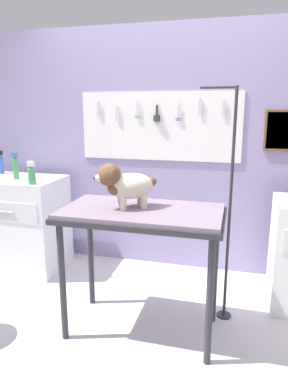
# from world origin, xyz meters

# --- Properties ---
(ground) EXTENTS (4.40, 4.00, 0.04)m
(ground) POSITION_xyz_m (0.00, 0.00, -0.02)
(ground) COLOR silver
(rear_wall_panel) EXTENTS (4.00, 0.11, 2.30)m
(rear_wall_panel) POSITION_xyz_m (0.01, 1.28, 1.16)
(rear_wall_panel) COLOR #9587B6
(rear_wall_panel) RESTS_ON ground
(grooming_table) EXTENTS (1.09, 0.59, 0.90)m
(grooming_table) POSITION_xyz_m (0.08, 0.13, 0.80)
(grooming_table) COLOR #2D2D33
(grooming_table) RESTS_ON ground
(grooming_arm) EXTENTS (0.30, 0.11, 1.70)m
(grooming_arm) POSITION_xyz_m (0.64, 0.44, 0.79)
(grooming_arm) COLOR #2D2D33
(grooming_arm) RESTS_ON ground
(dog) EXTENTS (0.40, 0.32, 0.31)m
(dog) POSITION_xyz_m (-0.03, 0.13, 1.06)
(dog) COLOR beige
(dog) RESTS_ON grooming_table
(counter_left) EXTENTS (0.80, 0.58, 0.90)m
(counter_left) POSITION_xyz_m (-1.33, 0.84, 0.45)
(counter_left) COLOR white
(counter_left) RESTS_ON ground
(detangler_spray) EXTENTS (0.05, 0.05, 0.25)m
(detangler_spray) POSITION_xyz_m (-1.32, 0.79, 1.01)
(detangler_spray) COLOR #489A59
(detangler_spray) RESTS_ON counter_left
(conditioner_bottle) EXTENTS (0.07, 0.07, 0.20)m
(conditioner_bottle) POSITION_xyz_m (-1.05, 0.63, 0.99)
(conditioner_bottle) COLOR #499F5E
(conditioner_bottle) RESTS_ON counter_left
(shampoo_bottle) EXTENTS (0.06, 0.06, 0.24)m
(shampoo_bottle) POSITION_xyz_m (-1.65, 1.01, 1.00)
(shampoo_bottle) COLOR blue
(shampoo_bottle) RESTS_ON counter_left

